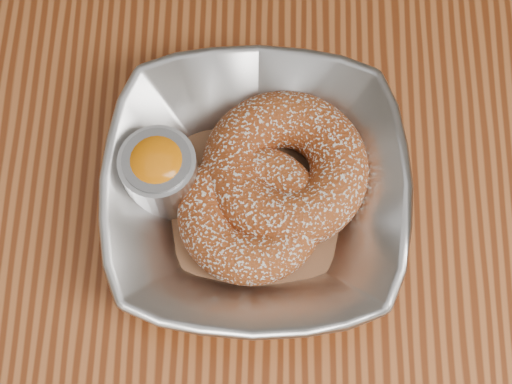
{
  "coord_description": "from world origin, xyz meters",
  "views": [
    {
      "loc": [
        0.06,
        -0.17,
        1.28
      ],
      "look_at": [
        0.05,
        0.01,
        0.78
      ],
      "focal_mm": 55.0,
      "sensor_mm": 36.0,
      "label": 1
    }
  ],
  "objects_px": {
    "donut_back": "(285,169)",
    "ramekin": "(160,172)",
    "serving_bowl": "(256,194)",
    "donut_front": "(251,214)",
    "table": "(190,256)"
  },
  "relations": [
    {
      "from": "serving_bowl",
      "to": "donut_back",
      "type": "distance_m",
      "value": 0.03
    },
    {
      "from": "donut_back",
      "to": "ramekin",
      "type": "bearing_deg",
      "value": -175.57
    },
    {
      "from": "table",
      "to": "ramekin",
      "type": "bearing_deg",
      "value": 117.22
    },
    {
      "from": "table",
      "to": "ramekin",
      "type": "xyz_separation_m",
      "value": [
        -0.01,
        0.02,
        0.14
      ]
    },
    {
      "from": "serving_bowl",
      "to": "donut_front",
      "type": "height_order",
      "value": "serving_bowl"
    },
    {
      "from": "table",
      "to": "donut_back",
      "type": "height_order",
      "value": "donut_back"
    },
    {
      "from": "table",
      "to": "serving_bowl",
      "type": "bearing_deg",
      "value": 10.71
    },
    {
      "from": "table",
      "to": "donut_back",
      "type": "relative_size",
      "value": 10.36
    },
    {
      "from": "table",
      "to": "donut_back",
      "type": "distance_m",
      "value": 0.15
    },
    {
      "from": "donut_back",
      "to": "ramekin",
      "type": "height_order",
      "value": "ramekin"
    },
    {
      "from": "donut_back",
      "to": "donut_front",
      "type": "bearing_deg",
      "value": -125.4
    },
    {
      "from": "serving_bowl",
      "to": "donut_front",
      "type": "xyz_separation_m",
      "value": [
        -0.0,
        -0.02,
        0.0
      ]
    },
    {
      "from": "donut_back",
      "to": "ramekin",
      "type": "relative_size",
      "value": 2.07
    },
    {
      "from": "donut_back",
      "to": "table",
      "type": "bearing_deg",
      "value": -159.54
    },
    {
      "from": "ramekin",
      "to": "donut_back",
      "type": "bearing_deg",
      "value": 4.43
    }
  ]
}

